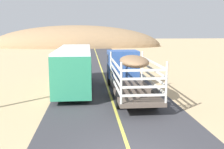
{
  "coord_description": "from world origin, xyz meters",
  "views": [
    {
      "loc": [
        -1.53,
        -8.78,
        4.69
      ],
      "look_at": [
        0.0,
        8.18,
        1.76
      ],
      "focal_mm": 42.56,
      "sensor_mm": 36.0,
      "label": 1
    }
  ],
  "objects": [
    {
      "name": "livestock_truck",
      "position": [
        1.33,
        10.84,
        1.79
      ],
      "size": [
        2.53,
        9.7,
        3.02
      ],
      "color": "#3359A5",
      "rests_on": "road_surface"
    },
    {
      "name": "bus",
      "position": [
        -2.61,
        11.9,
        1.75
      ],
      "size": [
        2.54,
        10.0,
        3.21
      ],
      "color": "#2D8C66",
      "rests_on": "road_surface"
    },
    {
      "name": "distant_hill",
      "position": [
        -4.53,
        63.11,
        0.0
      ],
      "size": [
        45.47,
        18.07,
        11.32
      ],
      "primitive_type": "ellipsoid",
      "color": "#957553",
      "rests_on": "ground"
    }
  ]
}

